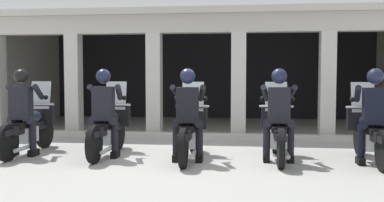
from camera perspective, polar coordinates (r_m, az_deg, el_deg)
ground_plane at (r=11.04m, az=1.90°, el=-4.26°), size 80.00×80.00×0.00m
station_building at (r=13.18m, az=1.78°, el=5.70°), size 11.40×5.03×3.08m
kerb_strip at (r=10.27m, az=0.19°, el=-4.50°), size 10.90×0.24×0.12m
motorcycle_far_left at (r=8.85m, az=-20.21°, el=-3.14°), size 0.62×2.04×1.35m
police_officer_far_left at (r=8.56m, az=-21.15°, el=-0.43°), size 0.63×0.61×1.58m
motorcycle_left at (r=8.28m, az=-10.67°, el=-3.42°), size 0.62×2.04×1.35m
police_officer_left at (r=7.97m, az=-11.34°, el=-0.53°), size 0.63×0.61×1.58m
motorcycle_center at (r=7.77m, az=-0.26°, el=-3.81°), size 0.62×2.04×1.35m
police_officer_center at (r=7.45m, az=-0.55°, el=-0.75°), size 0.63×0.61×1.58m
motorcycle_right at (r=7.88m, az=11.01°, el=-3.77°), size 0.62×2.04×1.35m
police_officer_right at (r=7.56m, az=11.19°, el=-0.75°), size 0.63×0.61×1.58m
motorcycle_far_right at (r=8.08m, az=21.96°, el=-3.79°), size 0.62×2.04×1.35m
police_officer_far_right at (r=7.77m, az=22.55°, el=-0.84°), size 0.63×0.61×1.58m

